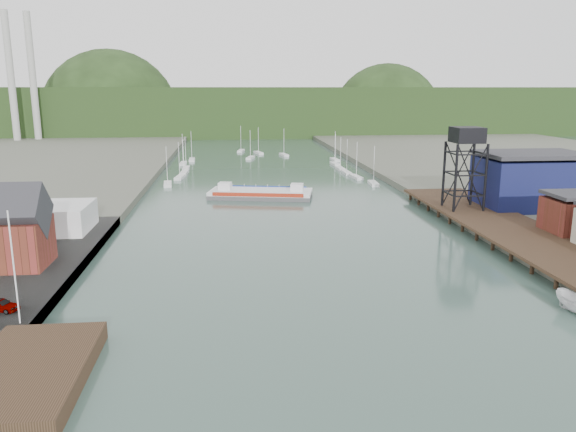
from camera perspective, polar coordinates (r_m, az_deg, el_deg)
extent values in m
plane|color=#283E36|center=(54.60, 6.47, -15.03)|extent=(600.00, 600.00, 0.00)
cube|color=black|center=(56.07, -24.94, -14.41)|extent=(10.00, 18.00, 1.80)
cube|color=black|center=(106.41, 20.95, -0.80)|extent=(14.00, 70.00, 0.50)
cylinder|color=black|center=(104.10, 17.96, -1.49)|extent=(0.60, 0.60, 2.20)
cylinder|color=black|center=(109.48, 23.71, -1.27)|extent=(0.60, 0.60, 2.20)
cube|color=#532517|center=(85.61, -27.10, -2.52)|extent=(12.00, 8.00, 6.50)
cube|color=silver|center=(104.79, -24.24, -0.20)|extent=(18.00, 12.00, 4.50)
cylinder|color=silver|center=(63.73, -26.08, -4.77)|extent=(0.16, 0.16, 12.00)
cylinder|color=black|center=(111.97, 16.66, 3.68)|extent=(0.50, 0.50, 13.00)
cylinder|color=black|center=(114.40, 19.44, 3.67)|extent=(0.50, 0.50, 13.00)
cylinder|color=black|center=(117.47, 15.55, 4.15)|extent=(0.50, 0.50, 13.00)
cylinder|color=black|center=(119.79, 18.23, 4.14)|extent=(0.50, 0.50, 13.00)
cube|color=black|center=(114.98, 17.74, 7.86)|extent=(5.50, 5.50, 3.00)
cube|color=#0D143C|center=(124.60, 23.40, 3.09)|extent=(20.00, 14.00, 10.00)
cube|color=#2D2D33|center=(123.84, 23.65, 5.77)|extent=(20.50, 14.50, 0.80)
cube|color=#532517|center=(104.43, 27.20, -0.11)|extent=(9.00, 8.00, 6.00)
cube|color=silver|center=(153.92, -12.12, 3.17)|extent=(2.67, 7.65, 0.90)
cube|color=silver|center=(164.91, -10.93, 3.86)|extent=(2.81, 7.67, 0.90)
cube|color=silver|center=(173.60, -10.51, 4.32)|extent=(2.35, 7.59, 0.90)
cube|color=silver|center=(183.40, -10.31, 4.77)|extent=(2.01, 7.50, 0.90)
cube|color=silver|center=(195.64, -10.59, 5.26)|extent=(2.00, 7.50, 0.90)
cube|color=silver|center=(205.20, -9.73, 5.64)|extent=(2.16, 7.54, 0.90)
cube|color=silver|center=(153.14, 8.67, 3.27)|extent=(2.53, 7.62, 0.90)
cube|color=silver|center=(163.64, 6.95, 3.93)|extent=(2.76, 7.67, 0.90)
cube|color=silver|center=(171.90, 5.97, 4.38)|extent=(2.22, 7.56, 0.90)
cube|color=silver|center=(180.58, 5.33, 4.80)|extent=(2.18, 7.54, 0.90)
cube|color=silver|center=(191.45, 4.80, 5.27)|extent=(2.46, 7.61, 0.90)
cube|color=silver|center=(203.15, 4.78, 5.71)|extent=(2.48, 7.61, 0.90)
cube|color=silver|center=(208.71, -3.83, 5.91)|extent=(3.78, 7.76, 0.90)
cube|color=silver|center=(217.52, -0.42, 6.22)|extent=(3.31, 7.74, 0.90)
cube|color=silver|center=(224.76, -3.01, 6.42)|extent=(3.76, 7.76, 0.90)
cube|color=silver|center=(232.46, -4.80, 6.61)|extent=(3.40, 7.74, 0.90)
cylinder|color=#A8A8A3|center=(294.28, -26.32, 12.44)|extent=(3.20, 3.20, 60.00)
cylinder|color=#A8A8A3|center=(296.43, -24.50, 12.61)|extent=(3.20, 3.20, 60.00)
cube|color=black|center=(347.48, -4.25, 10.60)|extent=(500.00, 120.00, 28.00)
sphere|color=black|center=(354.29, -17.46, 9.45)|extent=(80.00, 80.00, 80.00)
sphere|color=black|center=(371.55, 9.93, 9.66)|extent=(70.00, 70.00, 70.00)
cube|color=#49494B|center=(134.04, -2.78, 2.10)|extent=(25.54, 14.37, 0.96)
cube|color=silver|center=(133.89, -2.78, 2.46)|extent=(25.54, 14.37, 0.77)
cube|color=#A02612|center=(129.13, -3.11, 2.16)|extent=(20.76, 4.50, 0.87)
cube|color=navy|center=(138.59, -2.48, 2.90)|extent=(20.76, 4.50, 0.87)
cube|color=silver|center=(135.25, -6.43, 3.00)|extent=(3.42, 3.42, 1.93)
cube|color=silver|center=(132.67, 0.92, 2.89)|extent=(3.42, 3.42, 1.93)
imported|color=#999999|center=(69.75, -27.18, -8.01)|extent=(4.54, 3.10, 1.43)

